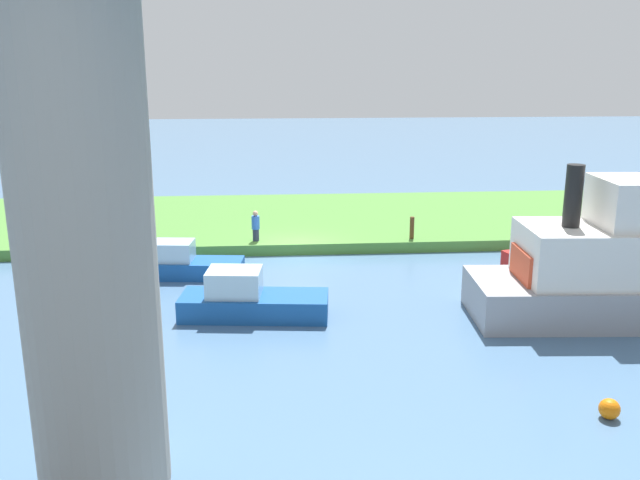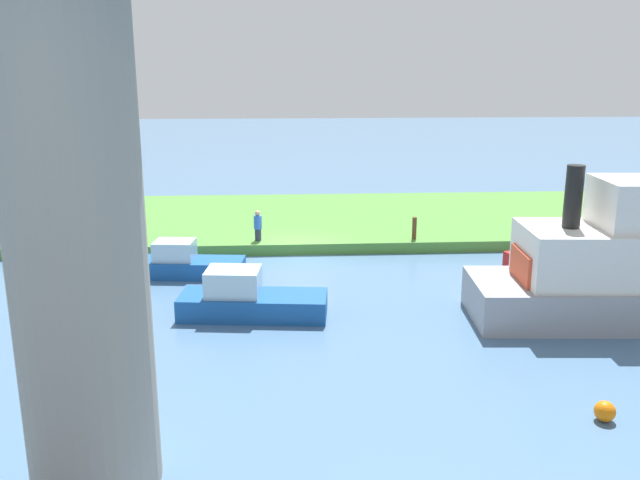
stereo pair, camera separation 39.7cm
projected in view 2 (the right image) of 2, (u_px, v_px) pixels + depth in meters
ground_plane at (297, 255)px, 29.80m from camera, size 160.00×160.00×0.00m
grassy_bank at (294, 220)px, 35.53m from camera, size 80.00×12.00×0.50m
bridge_pylon at (76, 240)px, 12.39m from camera, size 2.55×2.55×10.11m
person_on_bank at (258, 225)px, 30.18m from camera, size 0.38×0.38×1.39m
mooring_post at (414, 228)px, 30.51m from camera, size 0.20×0.20×1.01m
motorboat_red at (640, 264)px, 21.84m from camera, size 10.29×4.02×5.16m
skiff_small at (186, 263)px, 26.82m from camera, size 4.46×1.98×1.44m
riverboat_paddlewheel at (249, 299)px, 22.46m from camera, size 5.08×2.27×1.64m
motorboat_white at (564, 256)px, 27.55m from camera, size 5.24×2.95×1.65m
marker_buoy at (605, 411)px, 15.86m from camera, size 0.50×0.50×0.50m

